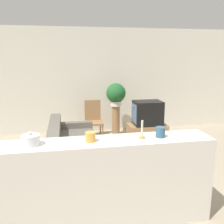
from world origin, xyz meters
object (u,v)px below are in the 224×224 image
object	(u,v)px
potted_plant	(116,94)
decorative_bowl	(31,140)
couch	(72,149)
wooden_chair	(93,118)
television	(147,113)

from	to	relation	value
potted_plant	decorative_bowl	bearing A→B (deg)	-115.80
couch	wooden_chair	distance (m)	1.61
couch	wooden_chair	world-z (taller)	wooden_chair
television	decorative_bowl	world-z (taller)	decorative_bowl
couch	decorative_bowl	bearing A→B (deg)	-104.70
couch	potted_plant	world-z (taller)	potted_plant
couch	television	size ratio (longest dim) A/B	2.87
couch	television	xyz separation A→B (m)	(1.68, 0.67, 0.48)
couch	decorative_bowl	size ratio (longest dim) A/B	8.99
television	decorative_bowl	xyz separation A→B (m)	(-2.15, -2.44, 0.34)
potted_plant	decorative_bowl	distance (m)	3.74
wooden_chair	potted_plant	xyz separation A→B (m)	(0.59, 0.10, 0.57)
television	potted_plant	size ratio (longest dim) A/B	1.08
wooden_chair	television	bearing A→B (deg)	-36.51
television	wooden_chair	xyz separation A→B (m)	(-1.11, 0.82, -0.27)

